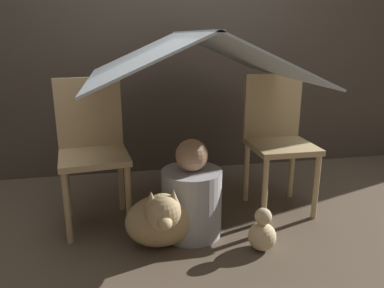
{
  "coord_description": "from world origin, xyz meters",
  "views": [
    {
      "loc": [
        -0.42,
        -2.03,
        1.15
      ],
      "look_at": [
        0.0,
        0.17,
        0.5
      ],
      "focal_mm": 35.0,
      "sensor_mm": 36.0,
      "label": 1
    }
  ],
  "objects": [
    {
      "name": "chair_right",
      "position": [
        0.6,
        0.25,
        0.5
      ],
      "size": [
        0.41,
        0.41,
        0.91
      ],
      "rotation": [
        0.0,
        0.0,
        0.01
      ],
      "color": "#D1B27F",
      "rests_on": "ground_plane"
    },
    {
      "name": "wall_back",
      "position": [
        0.0,
        1.12,
        1.25
      ],
      "size": [
        7.0,
        0.05,
        2.5
      ],
      "color": "#4C4238",
      "rests_on": "ground_plane"
    },
    {
      "name": "plush_toy",
      "position": [
        0.31,
        -0.29,
        0.1
      ],
      "size": [
        0.16,
        0.16,
        0.25
      ],
      "color": "beige",
      "rests_on": "ground_plane"
    },
    {
      "name": "ground_plane",
      "position": [
        0.0,
        0.0,
        0.0
      ],
      "size": [
        8.8,
        8.8,
        0.0
      ],
      "primitive_type": "plane",
      "color": "brown"
    },
    {
      "name": "chair_left",
      "position": [
        -0.61,
        0.25,
        0.5
      ],
      "size": [
        0.45,
        0.45,
        0.91
      ],
      "rotation": [
        0.0,
        0.0,
        0.13
      ],
      "color": "#D1B27F",
      "rests_on": "ground_plane"
    },
    {
      "name": "dog",
      "position": [
        -0.24,
        -0.18,
        0.19
      ],
      "size": [
        0.39,
        0.39,
        0.4
      ],
      "color": "tan",
      "rests_on": "ground_plane"
    },
    {
      "name": "sheet_canopy",
      "position": [
        0.0,
        0.17,
        1.04
      ],
      "size": [
        1.21,
        1.29,
        0.28
      ],
      "color": "silver"
    },
    {
      "name": "person_front",
      "position": [
        -0.04,
        -0.04,
        0.23
      ],
      "size": [
        0.35,
        0.35,
        0.59
      ],
      "color": "#B2B2B7",
      "rests_on": "ground_plane"
    }
  ]
}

